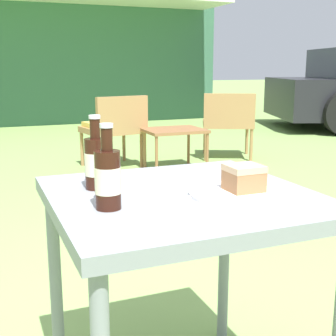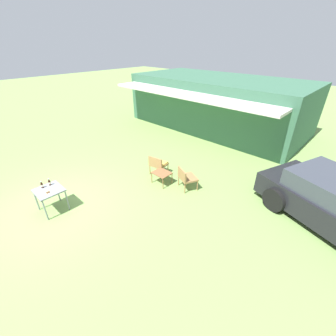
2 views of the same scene
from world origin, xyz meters
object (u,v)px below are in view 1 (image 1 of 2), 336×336
object	(u,v)px
garden_side_table	(174,133)
cola_bottle_near	(96,162)
cola_bottle_far	(108,177)
patio_table	(181,221)
wicker_chair_cushioned	(115,125)
wicker_chair_plain	(228,120)
cake_on_plate	(239,186)

from	to	relation	value
garden_side_table	cola_bottle_near	world-z (taller)	cola_bottle_near
cola_bottle_near	cola_bottle_far	bearing A→B (deg)	-95.52
patio_table	cola_bottle_far	world-z (taller)	cola_bottle_far
wicker_chair_cushioned	cola_bottle_near	xyz separation A→B (m)	(-1.01, -3.39, 0.34)
wicker_chair_plain	patio_table	size ratio (longest dim) A/B	1.06
wicker_chair_cushioned	wicker_chair_plain	size ratio (longest dim) A/B	1.00
cake_on_plate	cola_bottle_far	size ratio (longest dim) A/B	1.16
cola_bottle_near	cola_bottle_far	xyz separation A→B (m)	(-0.02, -0.20, 0.00)
wicker_chair_cushioned	cake_on_plate	bearing A→B (deg)	68.22
cola_bottle_near	cola_bottle_far	world-z (taller)	same
patio_table	cola_bottle_far	bearing A→B (deg)	-163.34
cake_on_plate	cola_bottle_near	size ratio (longest dim) A/B	1.16
patio_table	cola_bottle_near	size ratio (longest dim) A/B	3.36
wicker_chair_plain	cola_bottle_near	bearing A→B (deg)	80.70
wicker_chair_plain	cola_bottle_near	xyz separation A→B (m)	(-2.34, -3.37, 0.34)
wicker_chair_cushioned	wicker_chair_plain	bearing A→B (deg)	168.03
wicker_chair_cushioned	patio_table	size ratio (longest dim) A/B	1.06
garden_side_table	cake_on_plate	xyz separation A→B (m)	(-1.18, -3.26, 0.35)
cake_on_plate	cola_bottle_far	distance (m)	0.37
patio_table	cake_on_plate	xyz separation A→B (m)	(0.14, -0.08, 0.11)
wicker_chair_cushioned	patio_table	world-z (taller)	wicker_chair_cushioned
wicker_chair_cushioned	cola_bottle_far	bearing A→B (deg)	62.69
garden_side_table	cake_on_plate	world-z (taller)	cake_on_plate
wicker_chair_cushioned	garden_side_table	xyz separation A→B (m)	(0.52, -0.34, -0.07)
cola_bottle_far	cake_on_plate	bearing A→B (deg)	-1.28
wicker_chair_plain	garden_side_table	distance (m)	0.87
cola_bottle_near	garden_side_table	bearing A→B (deg)	63.39
wicker_chair_plain	patio_table	bearing A→B (deg)	84.15
cake_on_plate	wicker_chair_plain	bearing A→B (deg)	60.91
wicker_chair_plain	garden_side_table	bearing A→B (deg)	47.05
patio_table	garden_side_table	bearing A→B (deg)	67.48
wicker_chair_plain	cake_on_plate	bearing A→B (deg)	86.34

